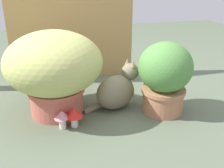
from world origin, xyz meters
The scene contains 7 objects.
ground_plane centered at (0.00, 0.00, 0.00)m, with size 6.00×6.00×0.00m, color #57634E.
cardboard_backdrop centered at (0.01, 0.59, 0.49)m, with size 0.97×0.03×0.99m, color tan.
grass_planter centered at (-0.19, 0.02, 0.29)m, with size 0.57×0.57×0.51m.
leafy_planter centered at (0.44, -0.14, 0.24)m, with size 0.32×0.32×0.44m.
cat centered at (0.19, -0.02, 0.12)m, with size 0.39×0.24×0.32m.
mushroom_ornament_red centered at (-0.11, -0.17, 0.08)m, with size 0.10×0.10×0.12m.
mushroom_ornament_pink centered at (-0.18, -0.17, 0.07)m, with size 0.09×0.09×0.11m.
Camera 1 is at (-0.26, -1.44, 0.78)m, focal length 41.42 mm.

